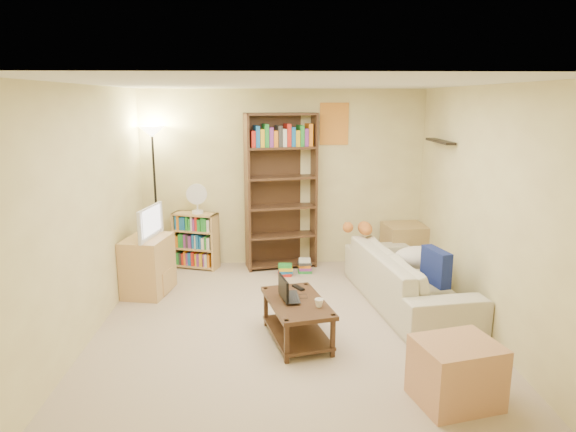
{
  "coord_description": "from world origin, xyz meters",
  "views": [
    {
      "loc": [
        -0.19,
        -5.0,
        2.36
      ],
      "look_at": [
        0.02,
        0.72,
        1.05
      ],
      "focal_mm": 32.0,
      "sensor_mm": 36.0,
      "label": 1
    }
  ],
  "objects_px": {
    "short_bookshelf": "(196,241)",
    "tabby_cat": "(362,228)",
    "sofa": "(407,278)",
    "end_cabinet": "(456,372)",
    "floor_lamp": "(153,156)",
    "mug": "(319,303)",
    "tall_bookshelf": "(281,188)",
    "coffee_table": "(297,315)",
    "television": "(145,222)",
    "tv_stand": "(148,265)",
    "laptop": "(297,298)",
    "desk_fan": "(197,197)",
    "side_table": "(404,246)"
  },
  "relations": [
    {
      "from": "mug",
      "to": "side_table",
      "type": "bearing_deg",
      "value": 58.73
    },
    {
      "from": "sofa",
      "to": "television",
      "type": "bearing_deg",
      "value": 72.81
    },
    {
      "from": "coffee_table",
      "to": "floor_lamp",
      "type": "bearing_deg",
      "value": 115.13
    },
    {
      "from": "sofa",
      "to": "tabby_cat",
      "type": "distance_m",
      "value": 0.98
    },
    {
      "from": "laptop",
      "to": "tall_bookshelf",
      "type": "bearing_deg",
      "value": -1.51
    },
    {
      "from": "laptop",
      "to": "tabby_cat",
      "type": "bearing_deg",
      "value": -33.96
    },
    {
      "from": "coffee_table",
      "to": "laptop",
      "type": "distance_m",
      "value": 0.17
    },
    {
      "from": "short_bookshelf",
      "to": "floor_lamp",
      "type": "bearing_deg",
      "value": -162.38
    },
    {
      "from": "laptop",
      "to": "side_table",
      "type": "bearing_deg",
      "value": -41.23
    },
    {
      "from": "coffee_table",
      "to": "laptop",
      "type": "bearing_deg",
      "value": 79.31
    },
    {
      "from": "side_table",
      "to": "sofa",
      "type": "bearing_deg",
      "value": -103.12
    },
    {
      "from": "tall_bookshelf",
      "to": "sofa",
      "type": "bearing_deg",
      "value": -56.61
    },
    {
      "from": "sofa",
      "to": "desk_fan",
      "type": "distance_m",
      "value": 3.04
    },
    {
      "from": "short_bookshelf",
      "to": "tabby_cat",
      "type": "bearing_deg",
      "value": 1.45
    },
    {
      "from": "sofa",
      "to": "side_table",
      "type": "distance_m",
      "value": 1.38
    },
    {
      "from": "end_cabinet",
      "to": "tv_stand",
      "type": "bearing_deg",
      "value": 140.14
    },
    {
      "from": "tall_bookshelf",
      "to": "floor_lamp",
      "type": "bearing_deg",
      "value": 168.44
    },
    {
      "from": "television",
      "to": "end_cabinet",
      "type": "xyz_separation_m",
      "value": [
        2.97,
        -2.48,
        -0.65
      ]
    },
    {
      "from": "laptop",
      "to": "floor_lamp",
      "type": "distance_m",
      "value": 3.15
    },
    {
      "from": "laptop",
      "to": "tv_stand",
      "type": "height_order",
      "value": "tv_stand"
    },
    {
      "from": "tabby_cat",
      "to": "tall_bookshelf",
      "type": "relative_size",
      "value": 0.23
    },
    {
      "from": "laptop",
      "to": "mug",
      "type": "height_order",
      "value": "mug"
    },
    {
      "from": "tall_bookshelf",
      "to": "floor_lamp",
      "type": "relative_size",
      "value": 1.09
    },
    {
      "from": "coffee_table",
      "to": "television",
      "type": "relative_size",
      "value": 1.52
    },
    {
      "from": "short_bookshelf",
      "to": "end_cabinet",
      "type": "xyz_separation_m",
      "value": [
        2.51,
        -3.44,
        -0.14
      ]
    },
    {
      "from": "tabby_cat",
      "to": "end_cabinet",
      "type": "distance_m",
      "value": 2.84
    },
    {
      "from": "mug",
      "to": "tall_bookshelf",
      "type": "height_order",
      "value": "tall_bookshelf"
    },
    {
      "from": "short_bookshelf",
      "to": "tall_bookshelf",
      "type": "bearing_deg",
      "value": 17.62
    },
    {
      "from": "sofa",
      "to": "end_cabinet",
      "type": "bearing_deg",
      "value": 167.56
    },
    {
      "from": "sofa",
      "to": "tall_bookshelf",
      "type": "relative_size",
      "value": 1.05
    },
    {
      "from": "laptop",
      "to": "television",
      "type": "bearing_deg",
      "value": 49.37
    },
    {
      "from": "laptop",
      "to": "tall_bookshelf",
      "type": "relative_size",
      "value": 0.17
    },
    {
      "from": "laptop",
      "to": "television",
      "type": "relative_size",
      "value": 0.54
    },
    {
      "from": "tv_stand",
      "to": "floor_lamp",
      "type": "height_order",
      "value": "floor_lamp"
    },
    {
      "from": "tabby_cat",
      "to": "short_bookshelf",
      "type": "height_order",
      "value": "tabby_cat"
    },
    {
      "from": "side_table",
      "to": "tall_bookshelf",
      "type": "bearing_deg",
      "value": 176.81
    },
    {
      "from": "tabby_cat",
      "to": "tall_bookshelf",
      "type": "height_order",
      "value": "tall_bookshelf"
    },
    {
      "from": "sofa",
      "to": "coffee_table",
      "type": "distance_m",
      "value": 1.6
    },
    {
      "from": "sofa",
      "to": "laptop",
      "type": "distance_m",
      "value": 1.58
    },
    {
      "from": "tv_stand",
      "to": "side_table",
      "type": "xyz_separation_m",
      "value": [
        3.42,
        0.87,
        -0.04
      ]
    },
    {
      "from": "coffee_table",
      "to": "television",
      "type": "bearing_deg",
      "value": 129.17
    },
    {
      "from": "television",
      "to": "end_cabinet",
      "type": "height_order",
      "value": "television"
    },
    {
      "from": "mug",
      "to": "side_table",
      "type": "relative_size",
      "value": 0.14
    },
    {
      "from": "tv_stand",
      "to": "end_cabinet",
      "type": "distance_m",
      "value": 3.87
    },
    {
      "from": "sofa",
      "to": "tabby_cat",
      "type": "relative_size",
      "value": 4.51
    },
    {
      "from": "coffee_table",
      "to": "television",
      "type": "xyz_separation_m",
      "value": [
        -1.77,
        1.36,
        0.63
      ]
    },
    {
      "from": "end_cabinet",
      "to": "laptop",
      "type": "bearing_deg",
      "value": 135.78
    },
    {
      "from": "coffee_table",
      "to": "desk_fan",
      "type": "height_order",
      "value": "desk_fan"
    },
    {
      "from": "coffee_table",
      "to": "television",
      "type": "height_order",
      "value": "television"
    },
    {
      "from": "television",
      "to": "floor_lamp",
      "type": "height_order",
      "value": "floor_lamp"
    }
  ]
}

